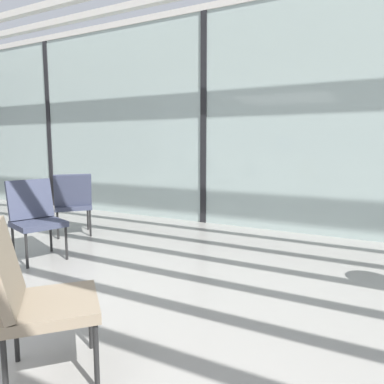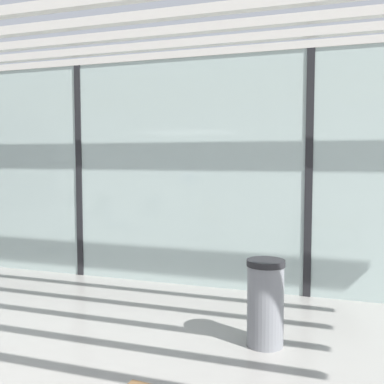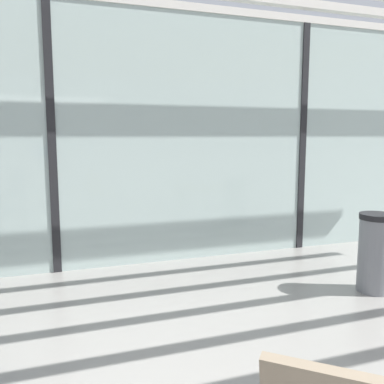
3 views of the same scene
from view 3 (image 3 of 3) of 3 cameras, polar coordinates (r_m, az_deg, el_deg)
name	(u,v)px [view 3 (image 3 of 3)]	position (r m, az deg, el deg)	size (l,w,h in m)	color
glass_curtain_wall	(52,140)	(5.29, -18.78, 6.81)	(14.00, 0.08, 3.27)	#A3B7B2
window_mullion_1	(52,140)	(5.29, -18.78, 6.81)	(0.10, 0.12, 3.27)	black
window_mullion_2	(301,139)	(6.37, 14.81, 7.06)	(0.10, 0.12, 3.27)	black
trash_bin	(376,253)	(4.94, 23.98, -7.63)	(0.38, 0.38, 0.86)	slate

